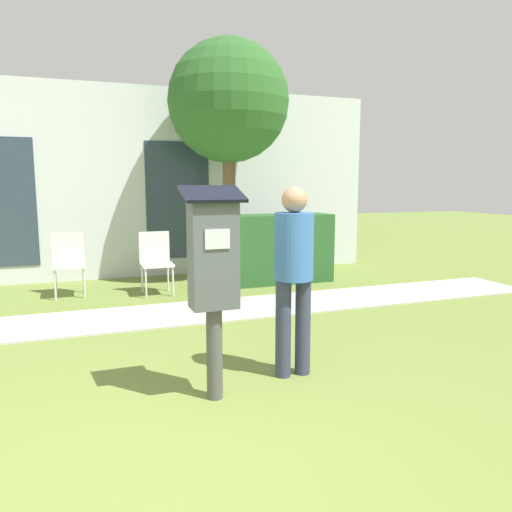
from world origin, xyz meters
The scene contains 9 objects.
ground_plane centered at (0.00, 0.00, 0.00)m, with size 40.00×40.00×0.00m, color olive.
sidewalk centered at (0.00, 3.34, 0.01)m, with size 12.00×1.10×0.02m.
building_facade centered at (0.00, 6.14, 1.60)m, with size 10.00×0.26×3.20m.
parking_meter centered at (0.60, 0.87, 1.02)m, with size 0.44×0.31×1.59m.
person_standing centered at (1.34, 1.08, 0.93)m, with size 0.32×0.32×1.58m.
outdoor_chair_left centered at (-0.42, 4.93, 0.53)m, with size 0.44×0.44×0.90m.
outdoor_chair_middle centered at (0.77, 4.62, 0.53)m, with size 0.44×0.44×0.90m.
hedge_row centered at (2.78, 4.78, 0.55)m, with size 1.71×0.60×1.10m.
tree centered at (2.05, 5.11, 2.84)m, with size 1.90×1.90×3.82m.
Camera 1 is at (-0.35, -2.59, 1.61)m, focal length 35.00 mm.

